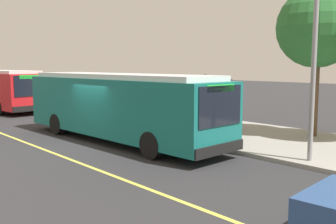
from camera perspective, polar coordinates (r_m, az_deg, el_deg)
ground_plane at (r=16.76m, az=-10.52°, el=-4.59°), size 120.00×120.00×0.00m
sidewalk_curb at (r=20.46m, az=3.98°, el=-2.19°), size 44.00×6.40×0.15m
lane_stripe_center at (r=15.76m, az=-17.39°, el=-5.51°), size 36.00×0.14×0.01m
transit_bus_main at (r=16.89m, az=-7.35°, el=1.11°), size 11.41×2.97×2.95m
bus_shelter at (r=20.20m, az=4.72°, el=2.95°), size 2.90×1.60×2.48m
waiting_bench at (r=20.22m, az=4.71°, el=-0.71°), size 1.60×0.48×0.95m
route_sign_post at (r=16.14m, az=5.56°, el=2.08°), size 0.44×0.08×2.80m
street_tree_near_shelter at (r=18.42m, az=21.27°, el=11.56°), size 3.56×3.56×6.61m
utility_pole at (r=13.44m, az=20.78°, el=6.64°), size 0.16×0.16×6.40m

